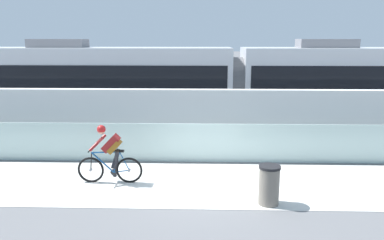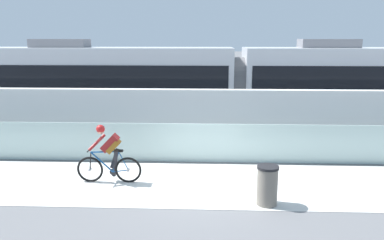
{
  "view_description": "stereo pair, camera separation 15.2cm",
  "coord_description": "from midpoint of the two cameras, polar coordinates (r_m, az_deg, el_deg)",
  "views": [
    {
      "loc": [
        -0.06,
        -9.64,
        3.87
      ],
      "look_at": [
        -0.41,
        2.35,
        1.25
      ],
      "focal_mm": 35.39,
      "sensor_mm": 36.0,
      "label": 1
    },
    {
      "loc": [
        0.09,
        -9.63,
        3.87
      ],
      "look_at": [
        -0.41,
        2.35,
        1.25
      ],
      "focal_mm": 35.39,
      "sensor_mm": 36.0,
      "label": 2
    }
  ],
  "objects": [
    {
      "name": "glass_parapet",
      "position": [
        11.94,
        2.24,
        -3.48
      ],
      "size": [
        32.0,
        0.05,
        1.24
      ],
      "primitive_type": "cube",
      "color": "#ADC6C1",
      "rests_on": "ground"
    },
    {
      "name": "ground_plane",
      "position": [
        10.39,
        2.16,
        -9.57
      ],
      "size": [
        200.0,
        200.0,
        0.0
      ],
      "primitive_type": "plane",
      "color": "slate"
    },
    {
      "name": "tram_rail_far",
      "position": [
        17.63,
        2.29,
        -0.35
      ],
      "size": [
        32.0,
        0.08,
        0.01
      ],
      "primitive_type": "cube",
      "color": "#595654",
      "rests_on": "ground"
    },
    {
      "name": "tram",
      "position": [
        16.66,
        7.11,
        5.41
      ],
      "size": [
        22.56,
        2.54,
        3.81
      ],
      "color": "silver",
      "rests_on": "ground"
    },
    {
      "name": "tram_rail_near",
      "position": [
        16.24,
        2.28,
        -1.46
      ],
      "size": [
        32.0,
        0.08,
        0.01
      ],
      "primitive_type": "cube",
      "color": "#595654",
      "rests_on": "ground"
    },
    {
      "name": "bike_path_deck",
      "position": [
        10.38,
        2.17,
        -9.54
      ],
      "size": [
        32.0,
        3.2,
        0.01
      ],
      "primitive_type": "cube",
      "color": "silver",
      "rests_on": "ground"
    },
    {
      "name": "cyclist_on_bike",
      "position": [
        10.44,
        -12.04,
        -5.16
      ],
      "size": [
        1.77,
        0.58,
        1.61
      ],
      "color": "black",
      "rests_on": "ground"
    },
    {
      "name": "trash_bin",
      "position": [
        9.17,
        11.74,
        -9.63
      ],
      "size": [
        0.51,
        0.51,
        0.96
      ],
      "color": "slate",
      "rests_on": "ground"
    },
    {
      "name": "concrete_barrier_wall",
      "position": [
        13.59,
        2.28,
        0.28
      ],
      "size": [
        32.0,
        0.36,
        2.08
      ],
      "primitive_type": "cube",
      "color": "white",
      "rests_on": "ground"
    }
  ]
}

